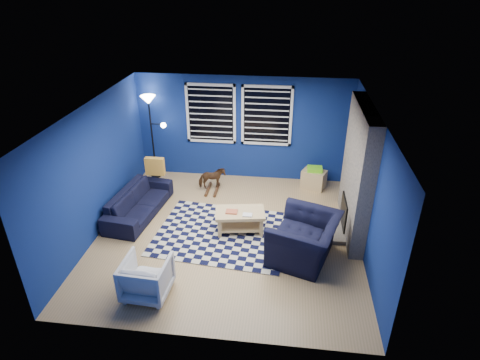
# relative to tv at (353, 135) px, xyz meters

# --- Properties ---
(floor) EXTENTS (5.00, 5.00, 0.00)m
(floor) POSITION_rel_tv_xyz_m (-2.45, -2.00, -1.40)
(floor) COLOR tan
(floor) RESTS_ON ground
(ceiling) EXTENTS (5.00, 5.00, 0.00)m
(ceiling) POSITION_rel_tv_xyz_m (-2.45, -2.00, 1.10)
(ceiling) COLOR white
(ceiling) RESTS_ON wall_back
(wall_back) EXTENTS (5.00, 0.00, 5.00)m
(wall_back) POSITION_rel_tv_xyz_m (-2.45, 0.50, -0.15)
(wall_back) COLOR navy
(wall_back) RESTS_ON floor
(wall_left) EXTENTS (0.00, 5.00, 5.00)m
(wall_left) POSITION_rel_tv_xyz_m (-4.95, -2.00, -0.15)
(wall_left) COLOR navy
(wall_left) RESTS_ON floor
(wall_right) EXTENTS (0.00, 5.00, 5.00)m
(wall_right) POSITION_rel_tv_xyz_m (0.05, -2.00, -0.15)
(wall_right) COLOR navy
(wall_right) RESTS_ON floor
(fireplace) EXTENTS (0.65, 2.00, 2.50)m
(fireplace) POSITION_rel_tv_xyz_m (-0.09, -1.50, -0.20)
(fireplace) COLOR gray
(fireplace) RESTS_ON floor
(window_left) EXTENTS (1.17, 0.06, 1.42)m
(window_left) POSITION_rel_tv_xyz_m (-3.20, 0.46, 0.20)
(window_left) COLOR black
(window_left) RESTS_ON wall_back
(window_right) EXTENTS (1.17, 0.06, 1.42)m
(window_right) POSITION_rel_tv_xyz_m (-1.90, 0.46, 0.20)
(window_right) COLOR black
(window_right) RESTS_ON wall_back
(tv) EXTENTS (0.07, 1.00, 0.58)m
(tv) POSITION_rel_tv_xyz_m (0.00, 0.00, 0.00)
(tv) COLOR black
(tv) RESTS_ON wall_right
(rug) EXTENTS (2.68, 2.23, 0.02)m
(rug) POSITION_rel_tv_xyz_m (-2.56, -2.00, -1.39)
(rug) COLOR black
(rug) RESTS_ON floor
(sofa) EXTENTS (1.98, 0.97, 0.56)m
(sofa) POSITION_rel_tv_xyz_m (-4.40, -1.50, -1.12)
(sofa) COLOR black
(sofa) RESTS_ON floor
(armchair_big) EXTENTS (1.50, 1.40, 0.80)m
(armchair_big) POSITION_rel_tv_xyz_m (-1.01, -2.53, -1.00)
(armchair_big) COLOR black
(armchair_big) RESTS_ON floor
(armchair_bent) EXTENTS (0.74, 0.76, 0.66)m
(armchair_bent) POSITION_rel_tv_xyz_m (-3.46, -3.75, -1.07)
(armchair_bent) COLOR gray
(armchair_bent) RESTS_ON floor
(rocking_horse) EXTENTS (0.48, 0.66, 0.51)m
(rocking_horse) POSITION_rel_tv_xyz_m (-3.06, -0.33, -1.08)
(rocking_horse) COLOR #432915
(rocking_horse) RESTS_ON floor
(coffee_table) EXTENTS (1.02, 0.69, 0.47)m
(coffee_table) POSITION_rel_tv_xyz_m (-2.23, -1.86, -1.07)
(coffee_table) COLOR tan
(coffee_table) RESTS_ON rug
(cabinet) EXTENTS (0.62, 0.53, 0.53)m
(cabinet) POSITION_rel_tv_xyz_m (-0.72, 0.11, -1.16)
(cabinet) COLOR tan
(cabinet) RESTS_ON floor
(floor_lamp) EXTENTS (0.56, 0.34, 2.04)m
(floor_lamp) POSITION_rel_tv_xyz_m (-4.57, 0.25, 0.27)
(floor_lamp) COLOR black
(floor_lamp) RESTS_ON floor
(throw_pillow) EXTENTS (0.42, 0.13, 0.40)m
(throw_pillow) POSITION_rel_tv_xyz_m (-4.25, -0.73, -0.65)
(throw_pillow) COLOR gold
(throw_pillow) RESTS_ON sofa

